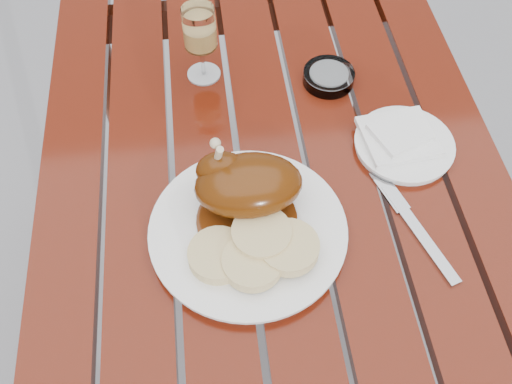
% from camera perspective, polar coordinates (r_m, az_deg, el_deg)
% --- Properties ---
extents(ground, '(60.00, 60.00, 0.00)m').
position_cam_1_polar(ground, '(1.63, 1.17, -14.56)').
color(ground, slate).
rests_on(ground, ground).
extents(table, '(0.80, 1.20, 0.75)m').
position_cam_1_polar(table, '(1.29, 1.45, -8.69)').
color(table, '#63180B').
rests_on(table, ground).
extents(dinner_plate, '(0.39, 0.39, 0.02)m').
position_cam_1_polar(dinner_plate, '(0.90, -0.80, -3.96)').
color(dinner_plate, white).
rests_on(dinner_plate, table).
extents(roast_duck, '(0.17, 0.17, 0.12)m').
position_cam_1_polar(roast_duck, '(0.88, -1.17, 0.74)').
color(roast_duck, '#502109').
rests_on(roast_duck, dinner_plate).
extents(bread_dumplings, '(0.20, 0.13, 0.03)m').
position_cam_1_polar(bread_dumplings, '(0.85, -0.07, -5.77)').
color(bread_dumplings, '#D9C084').
rests_on(bread_dumplings, dinner_plate).
extents(wine_glass, '(0.08, 0.08, 0.15)m').
position_cam_1_polar(wine_glass, '(1.09, -5.53, 14.52)').
color(wine_glass, '#F9CC71').
rests_on(wine_glass, table).
extents(side_plate, '(0.23, 0.23, 0.01)m').
position_cam_1_polar(side_plate, '(1.04, 14.58, 4.59)').
color(side_plate, white).
rests_on(side_plate, table).
extents(napkin, '(0.14, 0.13, 0.01)m').
position_cam_1_polar(napkin, '(1.03, 14.05, 5.41)').
color(napkin, white).
rests_on(napkin, side_plate).
extents(ashtray, '(0.11, 0.11, 0.02)m').
position_cam_1_polar(ashtray, '(1.13, 7.27, 11.35)').
color(ashtray, '#B2B7BC').
rests_on(ashtray, table).
extents(fork, '(0.06, 0.19, 0.01)m').
position_cam_1_polar(fork, '(0.89, -2.96, -6.58)').
color(fork, gray).
rests_on(fork, table).
extents(knife, '(0.08, 0.20, 0.01)m').
position_cam_1_polar(knife, '(0.94, 16.01, -3.92)').
color(knife, gray).
rests_on(knife, table).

